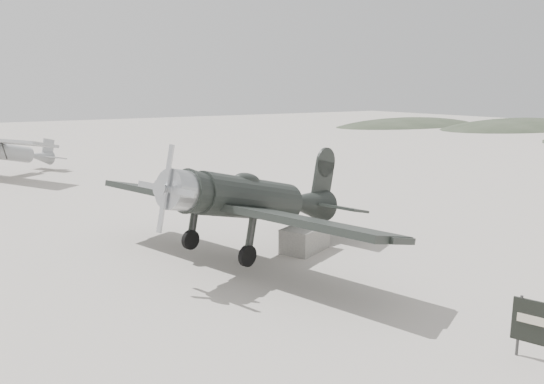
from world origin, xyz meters
The scene contains 6 objects.
ground centered at (0.00, 0.00, 0.00)m, with size 160.00×160.00×0.00m, color gray.
hill_east_north centered at (60.00, 28.00, 0.00)m, with size 36.00×18.00×6.00m, color #2F3728.
hill_northeast centered at (50.00, 40.00, 0.00)m, with size 32.00×16.00×5.20m, color #2F3728.
lowwing_monoplane centered at (-2.36, -2.05, 2.00)m, with size 8.51×11.70×3.78m.
equipment_block centered at (-0.56, -2.40, 0.44)m, with size 1.75×1.09×0.87m, color slate.
sign_board centered at (-0.99, -11.27, 0.82)m, with size 0.39×0.91×1.37m.
Camera 1 is at (-11.31, -17.05, 5.73)m, focal length 35.00 mm.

